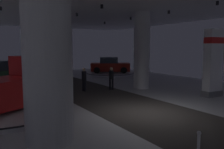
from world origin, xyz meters
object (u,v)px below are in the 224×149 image
object	(u,v)px
column_right	(142,50)
pickup_truck_mid_left	(13,87)
display_platform_mid_left	(7,111)
visitor_walking_near	(111,77)
display_platform_deep_right	(110,73)
brand_sign_pylon	(213,62)
column_left	(48,54)
display_car_deep_right	(110,66)
visitor_walking_far	(84,78)

from	to	relation	value
column_right	pickup_truck_mid_left	xyz separation A→B (m)	(-9.11, -2.04, -1.58)
display_platform_mid_left	visitor_walking_near	world-z (taller)	visitor_walking_near
pickup_truck_mid_left	column_right	bearing A→B (deg)	12.66
column_right	visitor_walking_near	bearing A→B (deg)	165.93
column_right	display_platform_deep_right	distance (m)	9.45
display_platform_mid_left	visitor_walking_near	size ratio (longest dim) A/B	3.57
brand_sign_pylon	display_platform_deep_right	distance (m)	13.43
column_left	brand_sign_pylon	bearing A→B (deg)	9.32
column_right	display_car_deep_right	size ratio (longest dim) A/B	1.21
brand_sign_pylon	display_car_deep_right	size ratio (longest dim) A/B	0.89
display_car_deep_right	visitor_walking_far	distance (m)	10.20
display_platform_mid_left	display_car_deep_right	size ratio (longest dim) A/B	1.25
visitor_walking_far	column_left	bearing A→B (deg)	-122.17
display_platform_deep_right	visitor_walking_near	size ratio (longest dim) A/B	3.27
display_car_deep_right	brand_sign_pylon	bearing A→B (deg)	-93.43
display_platform_mid_left	pickup_truck_mid_left	world-z (taller)	pickup_truck_mid_left
display_platform_mid_left	visitor_walking_near	distance (m)	7.71
column_left	display_car_deep_right	world-z (taller)	column_left
pickup_truck_mid_left	visitor_walking_far	world-z (taller)	pickup_truck_mid_left
display_platform_deep_right	column_left	bearing A→B (deg)	-127.08
pickup_truck_mid_left	display_car_deep_right	xyz separation A→B (m)	(11.69, 10.76, -0.17)
display_platform_mid_left	display_car_deep_right	xyz separation A→B (m)	(11.98, 10.91, 0.86)
brand_sign_pylon	display_platform_mid_left	distance (m)	11.60
display_car_deep_right	pickup_truck_mid_left	bearing A→B (deg)	-137.39
visitor_walking_near	display_car_deep_right	bearing A→B (deg)	59.40
pickup_truck_mid_left	visitor_walking_near	distance (m)	7.35
column_right	display_platform_mid_left	bearing A→B (deg)	-166.85
visitor_walking_near	display_platform_deep_right	bearing A→B (deg)	59.21
display_platform_deep_right	visitor_walking_near	distance (m)	9.50
display_platform_deep_right	display_car_deep_right	size ratio (longest dim) A/B	1.14
column_right	visitor_walking_far	size ratio (longest dim) A/B	3.46
column_left	visitor_walking_far	xyz separation A→B (m)	(4.60, 7.32, -1.84)
pickup_truck_mid_left	column_left	bearing A→B (deg)	-84.75
display_car_deep_right	visitor_walking_far	xyz separation A→B (m)	(-6.70, -7.69, -0.09)
column_right	display_car_deep_right	bearing A→B (deg)	73.46
display_car_deep_right	visitor_walking_near	bearing A→B (deg)	-120.60
column_right	column_left	world-z (taller)	same
pickup_truck_mid_left	display_car_deep_right	size ratio (longest dim) A/B	1.25
column_left	display_platform_mid_left	distance (m)	4.91
brand_sign_pylon	display_platform_mid_left	world-z (taller)	brand_sign_pylon
pickup_truck_mid_left	display_car_deep_right	distance (m)	15.89
visitor_walking_far	brand_sign_pylon	bearing A→B (deg)	-43.46
column_left	brand_sign_pylon	size ratio (longest dim) A/B	1.36
brand_sign_pylon	pickup_truck_mid_left	size ratio (longest dim) A/B	0.71
brand_sign_pylon	display_platform_deep_right	world-z (taller)	brand_sign_pylon
pickup_truck_mid_left	visitor_walking_far	bearing A→B (deg)	31.57
pickup_truck_mid_left	display_platform_deep_right	world-z (taller)	pickup_truck_mid_left
display_platform_mid_left	display_car_deep_right	distance (m)	16.22
column_right	pickup_truck_mid_left	bearing A→B (deg)	-167.34
display_platform_mid_left	brand_sign_pylon	bearing A→B (deg)	-12.00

